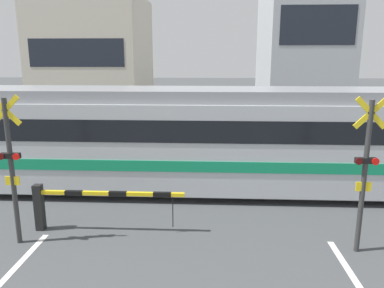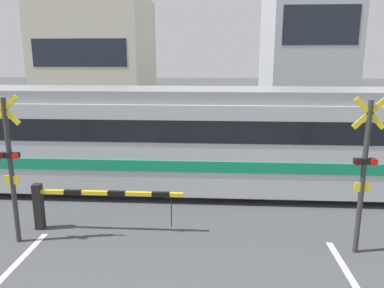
% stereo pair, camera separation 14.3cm
% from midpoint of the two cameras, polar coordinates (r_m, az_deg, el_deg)
% --- Properties ---
extents(rail_track_near, '(50.00, 0.10, 0.08)m').
position_cam_midpoint_polar(rail_track_near, '(11.60, 0.23, -7.98)').
color(rail_track_near, gray).
rests_on(rail_track_near, ground_plane).
extents(rail_track_far, '(50.00, 0.10, 0.08)m').
position_cam_midpoint_polar(rail_track_far, '(12.95, 0.61, -5.71)').
color(rail_track_far, gray).
rests_on(rail_track_far, ground_plane).
extents(commuter_train, '(21.61, 2.67, 3.28)m').
position_cam_midpoint_polar(commuter_train, '(11.96, 13.46, 0.86)').
color(commuter_train, '#B7BCC1').
rests_on(commuter_train, ground_plane).
extents(crossing_barrier_near, '(3.71, 0.20, 1.17)m').
position_cam_midpoint_polar(crossing_barrier_near, '(9.72, -17.18, -8.20)').
color(crossing_barrier_near, black).
rests_on(crossing_barrier_near, ground_plane).
extents(crossing_barrier_far, '(3.71, 0.20, 1.17)m').
position_cam_midpoint_polar(crossing_barrier_far, '(15.36, 11.41, -0.11)').
color(crossing_barrier_far, black).
rests_on(crossing_barrier_far, ground_plane).
extents(crossing_signal_left, '(0.68, 0.15, 3.44)m').
position_cam_midpoint_polar(crossing_signal_left, '(9.25, -25.55, -2.68)').
color(crossing_signal_left, '#333333').
rests_on(crossing_signal_left, ground_plane).
extents(crossing_signal_right, '(0.68, 0.15, 3.44)m').
position_cam_midpoint_polar(crossing_signal_right, '(8.70, 25.13, -3.58)').
color(crossing_signal_right, '#333333').
rests_on(crossing_signal_right, ground_plane).
extents(pedestrian, '(0.38, 0.23, 1.79)m').
position_cam_midpoint_polar(pedestrian, '(18.52, 4.44, 3.16)').
color(pedestrian, '#23232D').
rests_on(pedestrian, ground_plane).
extents(building_left_of_street, '(6.78, 7.46, 8.14)m').
position_cam_midpoint_polar(building_left_of_street, '(27.14, -13.87, 12.39)').
color(building_left_of_street, beige).
rests_on(building_left_of_street, ground_plane).
extents(building_right_of_street, '(5.04, 7.46, 10.87)m').
position_cam_midpoint_polar(building_right_of_street, '(26.61, 17.00, 15.14)').
color(building_right_of_street, '#B2B7BC').
rests_on(building_right_of_street, ground_plane).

